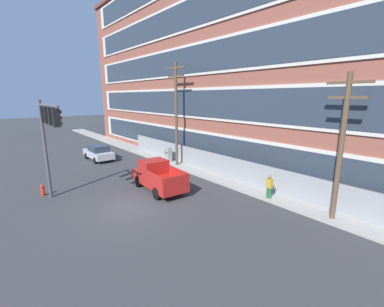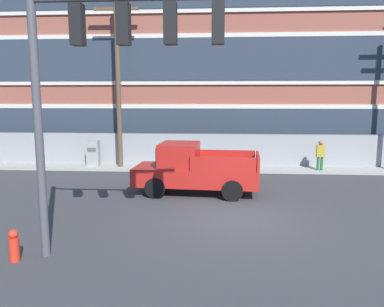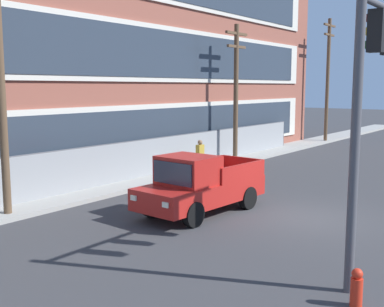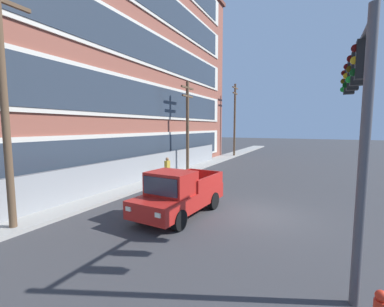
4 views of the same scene
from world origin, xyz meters
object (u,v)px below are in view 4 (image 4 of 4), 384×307
(pickup_truck_red, at_px, (179,194))
(pedestrian_near_cabinet, at_px, (167,167))
(traffic_signal_mast, at_px, (358,96))
(utility_pole_near_corner, at_px, (3,88))
(utility_pole_far_east, at_px, (235,118))
(utility_pole_midblock, at_px, (187,123))

(pickup_truck_red, xyz_separation_m, pedestrian_near_cabinet, (6.17, 4.41, 0.02))
(traffic_signal_mast, relative_size, pedestrian_near_cabinet, 3.74)
(utility_pole_near_corner, bearing_deg, pickup_truck_red, -48.17)
(traffic_signal_mast, distance_m, utility_pole_near_corner, 11.28)
(utility_pole_far_east, height_order, pedestrian_near_cabinet, utility_pole_far_east)
(utility_pole_midblock, bearing_deg, traffic_signal_mast, -136.60)
(utility_pole_near_corner, xyz_separation_m, utility_pole_far_east, (27.17, -0.21, -0.16))
(pickup_truck_red, bearing_deg, utility_pole_near_corner, 131.83)
(pedestrian_near_cabinet, bearing_deg, pickup_truck_red, -144.41)
(utility_pole_near_corner, relative_size, utility_pole_far_east, 1.01)
(traffic_signal_mast, height_order, utility_pole_near_corner, utility_pole_near_corner)
(traffic_signal_mast, distance_m, pedestrian_near_cabinet, 13.70)
(utility_pole_near_corner, height_order, utility_pole_far_east, utility_pole_near_corner)
(utility_pole_near_corner, distance_m, utility_pole_far_east, 27.18)
(pedestrian_near_cabinet, bearing_deg, utility_pole_near_corner, 178.26)
(pickup_truck_red, distance_m, utility_pole_near_corner, 7.66)
(utility_pole_near_corner, height_order, pedestrian_near_cabinet, utility_pole_near_corner)
(utility_pole_near_corner, distance_m, pedestrian_near_cabinet, 11.25)
(utility_pole_midblock, xyz_separation_m, pedestrian_near_cabinet, (-3.77, -0.29, -3.24))
(traffic_signal_mast, height_order, utility_pole_far_east, utility_pole_far_east)
(traffic_signal_mast, relative_size, utility_pole_far_east, 0.67)
(traffic_signal_mast, xyz_separation_m, pedestrian_near_cabinet, (7.79, 10.65, -3.72))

